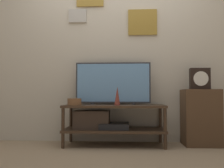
{
  "coord_description": "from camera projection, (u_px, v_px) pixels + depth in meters",
  "views": [
    {
      "loc": [
        0.16,
        -2.99,
        0.62
      ],
      "look_at": [
        -0.03,
        0.29,
        0.76
      ],
      "focal_mm": 42.0,
      "sensor_mm": 36.0,
      "label": 1
    }
  ],
  "objects": [
    {
      "name": "vase_slim_bronze",
      "position": [
        117.0,
        96.0,
        3.12
      ],
      "size": [
        0.07,
        0.07,
        0.23
      ],
      "color": "brown",
      "rests_on": "media_console"
    },
    {
      "name": "television",
      "position": [
        113.0,
        83.0,
        3.39
      ],
      "size": [
        0.97,
        0.05,
        0.55
      ],
      "color": "#333338",
      "rests_on": "media_console"
    },
    {
      "name": "side_table",
      "position": [
        201.0,
        117.0,
        3.26
      ],
      "size": [
        0.43,
        0.38,
        0.69
      ],
      "color": "#513823",
      "rests_on": "ground_plane"
    },
    {
      "name": "mantel_clock",
      "position": [
        200.0,
        79.0,
        3.26
      ],
      "size": [
        0.24,
        0.11,
        0.27
      ],
      "color": "black",
      "rests_on": "side_table"
    },
    {
      "name": "media_console",
      "position": [
        106.0,
        120.0,
        3.27
      ],
      "size": [
        1.25,
        0.5,
        0.5
      ],
      "color": "#422D1E",
      "rests_on": "ground_plane"
    },
    {
      "name": "ground_plane",
      "position": [
        113.0,
        150.0,
        2.96
      ],
      "size": [
        12.0,
        12.0,
        0.0
      ],
      "primitive_type": "plane",
      "color": "#997F60"
    },
    {
      "name": "vase_wide_bowl",
      "position": [
        74.0,
        102.0,
        3.15
      ],
      "size": [
        0.17,
        0.17,
        0.08
      ],
      "color": "brown",
      "rests_on": "media_console"
    },
    {
      "name": "wall_back",
      "position": [
        115.0,
        42.0,
        3.6
      ],
      "size": [
        6.4,
        0.08,
        2.7
      ],
      "color": "beige",
      "rests_on": "ground_plane"
    }
  ]
}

